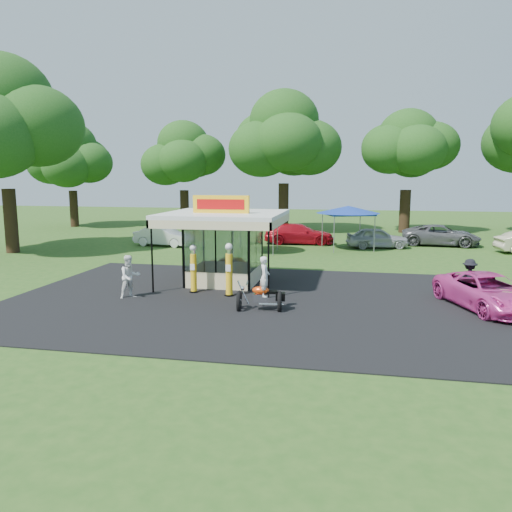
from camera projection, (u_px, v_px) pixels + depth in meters
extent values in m
plane|color=#264F18|center=(242.00, 314.00, 18.48)|extent=(120.00, 120.00, 0.00)
cube|color=black|center=(253.00, 300.00, 20.41)|extent=(20.00, 14.00, 0.04)
cube|color=white|center=(225.00, 283.00, 23.70)|extent=(3.00, 3.00, 0.06)
cube|color=white|center=(224.00, 214.00, 23.19)|extent=(5.40, 5.40, 0.18)
cube|color=yellow|center=(221.00, 204.00, 22.63)|extent=(2.60, 0.25, 0.80)
cube|color=red|center=(220.00, 204.00, 22.50)|extent=(2.21, 0.02, 0.45)
cylinder|color=black|center=(152.00, 257.00, 21.48)|extent=(0.08, 0.08, 3.20)
cylinder|color=black|center=(268.00, 261.00, 20.49)|extent=(0.08, 0.08, 3.20)
cylinder|color=black|center=(194.00, 292.00, 21.75)|extent=(0.40, 0.40, 0.09)
cylinder|color=yellow|center=(194.00, 273.00, 21.61)|extent=(0.27, 0.27, 1.63)
cylinder|color=silver|center=(193.00, 252.00, 21.47)|extent=(0.18, 0.18, 0.18)
sphere|color=white|center=(193.00, 248.00, 21.44)|extent=(0.29, 0.29, 0.29)
cube|color=white|center=(192.00, 267.00, 21.41)|extent=(0.20, 0.02, 0.27)
cylinder|color=black|center=(229.00, 295.00, 21.10)|extent=(0.42, 0.42, 0.10)
cylinder|color=yellow|center=(229.00, 274.00, 20.96)|extent=(0.29, 0.29, 1.74)
cylinder|color=silver|center=(229.00, 251.00, 20.80)|extent=(0.19, 0.19, 0.19)
sphere|color=white|center=(229.00, 247.00, 20.77)|extent=(0.31, 0.31, 0.31)
cube|color=white|center=(228.00, 268.00, 20.74)|extent=(0.21, 0.02, 0.29)
torus|color=black|center=(239.00, 302.00, 18.83)|extent=(0.29, 0.87, 0.86)
torus|color=black|center=(279.00, 302.00, 18.76)|extent=(0.29, 0.87, 0.86)
cube|color=silver|center=(261.00, 298.00, 18.77)|extent=(0.60, 0.36, 0.31)
ellipsoid|color=#EE4710|center=(261.00, 290.00, 18.72)|extent=(0.65, 0.37, 0.31)
cube|color=black|center=(270.00, 292.00, 18.71)|extent=(0.59, 0.34, 0.10)
cube|color=black|center=(280.00, 297.00, 18.72)|extent=(0.40, 0.39, 0.29)
cylinder|color=silver|center=(243.00, 292.00, 18.77)|extent=(0.45, 0.13, 0.91)
cylinder|color=silver|center=(247.00, 283.00, 18.70)|extent=(0.14, 0.61, 0.05)
sphere|color=silver|center=(243.00, 288.00, 18.74)|extent=(0.16, 0.16, 0.16)
imported|color=white|center=(265.00, 277.00, 18.63)|extent=(0.44, 0.61, 1.53)
torus|color=black|center=(210.00, 280.00, 23.01)|extent=(0.66, 0.35, 0.66)
torus|color=black|center=(209.00, 279.00, 23.16)|extent=(0.69, 0.43, 0.66)
cube|color=#593819|center=(509.00, 304.00, 17.95)|extent=(0.54, 0.28, 0.94)
cube|color=#593819|center=(507.00, 303.00, 18.17)|extent=(0.54, 0.28, 0.94)
imported|color=yellow|center=(236.00, 265.00, 25.76)|extent=(2.82, 1.13, 0.96)
imported|color=#E03C9E|center=(488.00, 292.00, 18.97)|extent=(3.79, 5.39, 1.36)
imported|color=white|center=(130.00, 277.00, 20.68)|extent=(1.10, 1.12, 1.82)
imported|color=black|center=(469.00, 279.00, 20.64)|extent=(1.15, 0.77, 1.67)
imported|color=silver|center=(164.00, 236.00, 36.34)|extent=(4.50, 2.10, 1.43)
imported|color=#B10D19|center=(299.00, 234.00, 37.46)|extent=(5.42, 2.63, 1.52)
imported|color=#A5A5A9|center=(377.00, 238.00, 35.31)|extent=(4.54, 2.49, 1.46)
imported|color=#59585B|center=(441.00, 235.00, 36.57)|extent=(5.71, 3.04, 1.53)
cylinder|color=gray|center=(242.00, 233.00, 34.79)|extent=(0.06, 0.06, 2.23)
cylinder|color=gray|center=(278.00, 234.00, 34.28)|extent=(0.06, 0.06, 2.23)
cylinder|color=gray|center=(233.00, 238.00, 32.28)|extent=(0.06, 0.06, 2.23)
cylinder|color=gray|center=(272.00, 238.00, 31.78)|extent=(0.06, 0.06, 2.23)
cube|color=#173496|center=(256.00, 218.00, 33.10)|extent=(2.79, 2.79, 0.11)
cone|color=#173496|center=(256.00, 214.00, 33.05)|extent=(4.02, 4.02, 0.46)
cylinder|color=gray|center=(328.00, 230.00, 36.21)|extent=(0.06, 0.06, 2.41)
cylinder|color=gray|center=(368.00, 230.00, 35.67)|extent=(0.06, 0.06, 2.41)
cylinder|color=gray|center=(326.00, 234.00, 33.49)|extent=(0.06, 0.06, 2.41)
cylinder|color=gray|center=(369.00, 235.00, 32.94)|extent=(0.06, 0.06, 2.41)
cube|color=#173496|center=(348.00, 214.00, 34.38)|extent=(3.01, 3.01, 0.12)
cone|color=#173496|center=(348.00, 209.00, 34.33)|extent=(4.34, 4.34, 0.50)
cylinder|color=black|center=(74.00, 209.00, 50.26)|extent=(0.82, 0.82, 3.63)
ellipsoid|color=#1A4A15|center=(71.00, 162.00, 49.53)|extent=(8.56, 8.56, 7.34)
cylinder|color=black|center=(185.00, 209.00, 49.66)|extent=(0.87, 0.87, 3.68)
ellipsoid|color=#1A4A15|center=(184.00, 161.00, 48.92)|extent=(8.55, 8.55, 7.33)
cylinder|color=black|center=(283.00, 207.00, 46.01)|extent=(0.94, 0.94, 4.41)
ellipsoid|color=#1A4A15|center=(284.00, 144.00, 45.10)|extent=(10.58, 10.58, 9.07)
cylinder|color=black|center=(405.00, 211.00, 44.97)|extent=(0.96, 0.96, 3.84)
ellipsoid|color=#1A4A15|center=(407.00, 156.00, 44.20)|extent=(8.97, 8.97, 7.69)
cylinder|color=black|center=(11.00, 221.00, 33.01)|extent=(0.85, 0.85, 4.23)
ellipsoid|color=#1A4A15|center=(4.00, 132.00, 32.11)|extent=(10.86, 10.86, 9.31)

